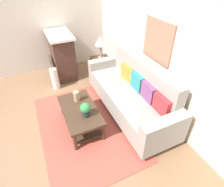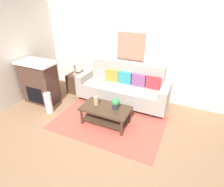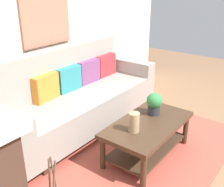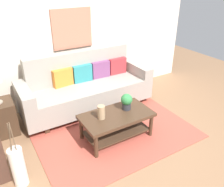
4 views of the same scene
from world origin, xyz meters
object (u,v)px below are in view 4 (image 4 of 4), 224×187
throw_pillow_teal (82,73)px  framed_painting (72,29)px  throw_pillow_orange (63,78)px  coffee_table (116,121)px  potted_plant_tabletop (127,101)px  throw_pillow_plum (100,69)px  throw_pillow_crimson (117,66)px  couch (86,88)px  floor_vase (18,167)px  tabletop_vase (101,112)px  side_table (1,118)px

throw_pillow_teal → framed_painting: bearing=90.0°
throw_pillow_orange → coffee_table: throw_pillow_orange is taller
throw_pillow_teal → potted_plant_tabletop: bearing=-79.0°
throw_pillow_plum → coffee_table: size_ratio=0.33×
throw_pillow_teal → throw_pillow_crimson: (0.77, 0.00, 0.00)m
couch → potted_plant_tabletop: 1.06m
coffee_table → floor_vase: bearing=-173.0°
throw_pillow_teal → framed_painting: size_ratio=0.47×
throw_pillow_teal → throw_pillow_plum: same height
throw_pillow_crimson → potted_plant_tabletop: throw_pillow_crimson is taller
tabletop_vase → potted_plant_tabletop: bearing=3.3°
throw_pillow_orange → floor_vase: (-1.11, -1.39, -0.41)m
throw_pillow_teal → floor_vase: size_ratio=0.66×
throw_pillow_orange → couch: bearing=-17.9°
tabletop_vase → framed_painting: framed_painting is taller
tabletop_vase → throw_pillow_teal: bearing=78.4°
throw_pillow_orange → coffee_table: size_ratio=0.33×
potted_plant_tabletop → floor_vase: 1.76m
side_table → framed_painting: size_ratio=0.73×
throw_pillow_crimson → side_table: size_ratio=0.64×
throw_pillow_teal → throw_pillow_plum: (0.39, 0.00, 0.00)m
throw_pillow_crimson → tabletop_vase: size_ratio=1.73×
throw_pillow_crimson → potted_plant_tabletop: size_ratio=1.37×
throw_pillow_plum → side_table: 1.95m
floor_vase → coffee_table: bearing=7.0°
tabletop_vase → floor_vase: 1.30m
couch → coffee_table: bearing=-89.6°
throw_pillow_plum → floor_vase: bearing=-143.6°
framed_painting → couch: bearing=-90.0°
couch → tabletop_vase: bearing=-102.9°
throw_pillow_teal → tabletop_vase: 1.21m
couch → floor_vase: 1.97m
potted_plant_tabletop → framed_painting: bearing=98.5°
throw_pillow_crimson → throw_pillow_teal: bearing=180.0°
throw_pillow_orange → side_table: bearing=-172.3°
throw_pillow_teal → throw_pillow_plum: bearing=0.0°
throw_pillow_teal → floor_vase: (-1.50, -1.39, -0.41)m
throw_pillow_orange → framed_painting: framed_painting is taller
tabletop_vase → framed_painting: (0.24, 1.52, 0.91)m
throw_pillow_teal → throw_pillow_crimson: same height
tabletop_vase → floor_vase: tabletop_vase is taller
side_table → floor_vase: (0.02, -1.24, -0.01)m
tabletop_vase → side_table: bearing=141.2°
tabletop_vase → potted_plant_tabletop: 0.47m
couch → throw_pillow_crimson: 0.82m
coffee_table → tabletop_vase: tabletop_vase is taller
throw_pillow_crimson → side_table: (-2.28, -0.15, -0.40)m
couch → side_table: couch is taller
throw_pillow_orange → tabletop_vase: throw_pillow_orange is taller
potted_plant_tabletop → floor_vase: potted_plant_tabletop is taller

